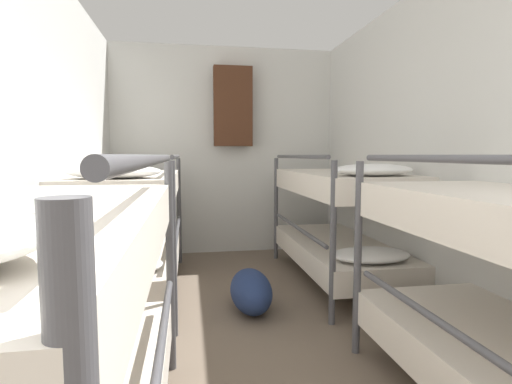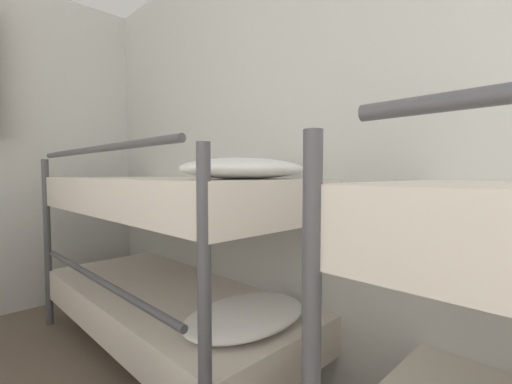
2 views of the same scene
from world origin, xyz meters
name	(u,v)px [view 2 (image 2 of 2)]	position (x,y,z in m)	size (l,w,h in m)	color
wall_right	(404,130)	(1.32, 2.47, 1.21)	(0.06, 5.07, 2.41)	silver
bunk_stack_right_far	(169,250)	(0.91, 3.59, 0.61)	(0.78, 1.82, 1.16)	#4C4C51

